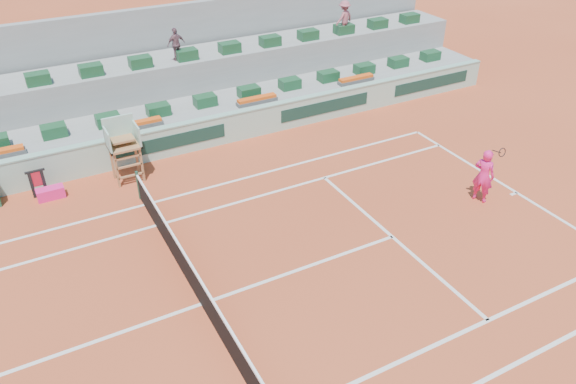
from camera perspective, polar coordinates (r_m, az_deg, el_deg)
name	(u,v)px	position (r m, az deg, el deg)	size (l,w,h in m)	color
ground	(201,304)	(15.64, -8.79, -11.20)	(90.00, 90.00, 0.00)	#A93E20
seating_tier_lower	(106,130)	(24.11, -17.97, 6.01)	(36.00, 4.00, 1.20)	gray
seating_tier_upper	(95,100)	(25.29, -19.04, 8.81)	(36.00, 2.40, 2.60)	gray
stadium_back_wall	(83,68)	(26.46, -20.11, 11.75)	(36.00, 0.40, 4.40)	gray
player_bag	(51,193)	(21.19, -22.97, -0.11)	(0.92, 0.41, 0.41)	#F5207A
spectator_mid	(176,44)	(24.90, -11.29, 14.52)	(0.81, 0.34, 1.38)	#774F5A
spectator_right	(344,18)	(28.14, 5.73, 17.22)	(1.02, 0.59, 1.58)	#A5525D
court_lines	(201,304)	(15.64, -8.79, -11.18)	(23.89, 11.09, 0.01)	silver
tennis_net	(200,290)	(15.29, -8.95, -9.77)	(0.10, 11.97, 1.10)	black
advertising_hoarding	(120,152)	(22.14, -16.67, 3.93)	(36.00, 0.34, 1.26)	#9BC3AF
umpire_chair	(123,141)	(20.85, -16.46, 4.97)	(1.10, 0.90, 2.40)	#966139
seat_row_lower	(108,120)	(22.96, -17.82, 6.98)	(32.90, 0.60, 0.44)	#174626
seat_row_upper	(91,70)	(24.20, -19.39, 11.61)	(32.90, 0.60, 0.44)	#174626
flower_planters	(72,139)	(22.11, -21.07, 5.09)	(26.80, 0.36, 0.28)	#4F4F4F
towel_rack	(37,181)	(21.28, -24.11, 1.01)	(0.65, 0.11, 1.03)	black
tennis_player	(484,176)	(20.13, 19.26, 1.59)	(0.71, 0.98, 2.28)	#F5207A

